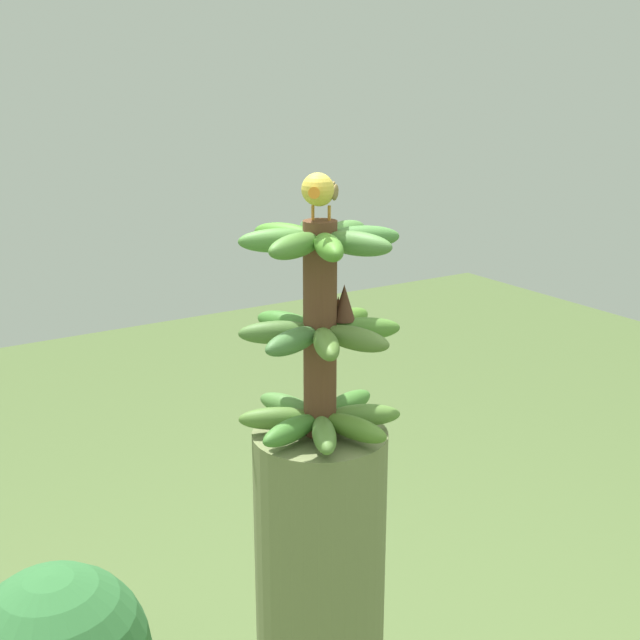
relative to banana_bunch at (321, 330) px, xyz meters
name	(u,v)px	position (x,y,z in m)	size (l,w,h in m)	color
banana_bunch	(321,330)	(0.00, 0.00, 0.00)	(0.27, 0.27, 0.36)	brown
perched_bird	(320,191)	(-0.01, 0.01, 0.22)	(0.15, 0.13, 0.08)	#C68933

